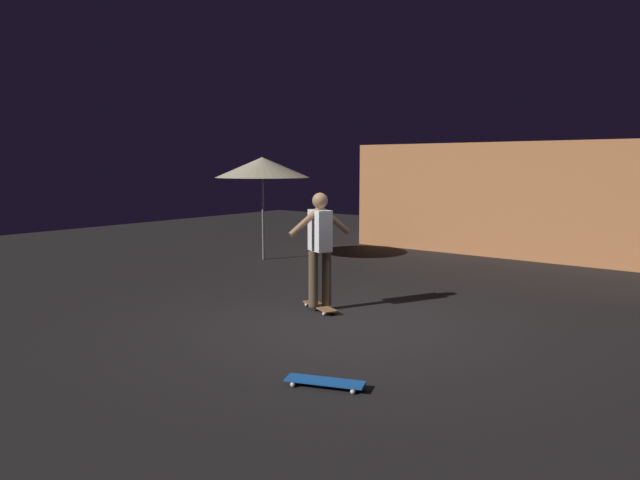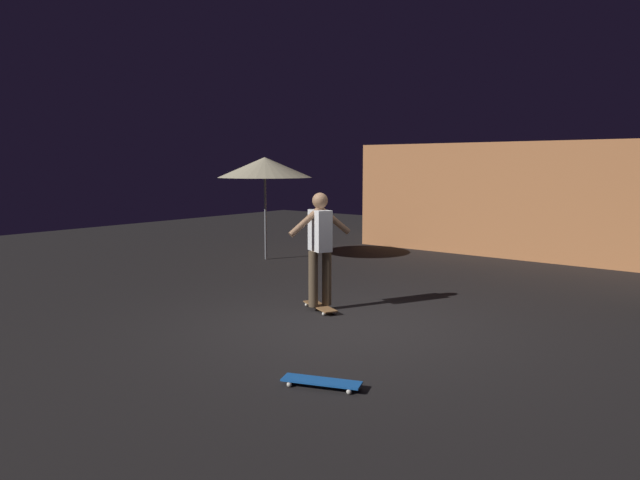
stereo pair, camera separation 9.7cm
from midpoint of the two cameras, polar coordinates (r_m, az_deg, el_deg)
The scene contains 6 objects.
ground_plane at distance 7.85m, azimuth 2.60°, elevation -8.42°, with size 28.00×28.00×0.00m, color black.
low_building at distance 15.18m, azimuth 24.21°, elevation 3.70°, with size 10.32×3.71×2.64m.
patio_umbrella at distance 13.05m, azimuth -5.90°, elevation 7.10°, with size 2.10×2.10×2.30m.
skateboard_ridden at distance 8.63m, azimuth -0.32°, elevation -6.56°, with size 0.79×0.52×0.07m.
skateboard_spare at distance 5.78m, azimuth -0.01°, elevation -13.77°, with size 0.80×0.47×0.07m.
skater at distance 8.45m, azimuth -0.33°, elevation -0.09°, with size 0.50×0.92×1.67m.
Camera 1 is at (4.35, -6.17, 2.15)m, focal length 32.56 mm.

